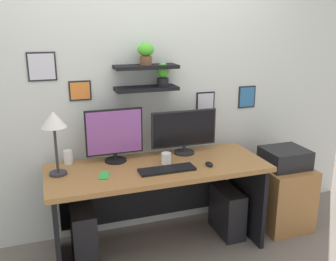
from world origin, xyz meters
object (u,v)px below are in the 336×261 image
Objects in this scene: monitor_right at (184,131)px; keyboard at (167,169)px; desk at (156,186)px; water_cup at (68,157)px; coffee_mug at (166,158)px; monitor_left at (114,135)px; desk_lamp at (54,125)px; printer at (285,158)px; computer_tower_right at (227,211)px; drawer_cabinet at (281,196)px; computer_mouse at (209,164)px; computer_tower_left at (83,235)px; cell_phone at (104,176)px.

keyboard is at bearing -128.55° from monitor_right.
desk is 0.76m from water_cup.
monitor_left is at bearing 153.11° from coffee_mug.
monitor_left is 1.07× the size of keyboard.
desk_lamp reaches higher than printer.
desk is at bearing -152.19° from monitor_right.
keyboard is 1.04× the size of computer_tower_right.
monitor_right reaches higher than drawer_cabinet.
desk is at bearing 153.41° from computer_mouse.
monitor_left is at bearing 171.85° from drawer_cabinet.
monitor_right is 5.34× the size of water_cup.
drawer_cabinet is at bearing -8.15° from monitor_left.
desk is 0.55m from monitor_left.
monitor_left is at bearing 33.09° from computer_tower_left.
keyboard is 0.90× the size of desk_lamp.
desk is at bearing 177.62° from computer_tower_right.
monitor_left is at bearing 17.50° from desk_lamp.
computer_mouse is 1.15m from computer_tower_left.
computer_mouse is (0.39, -0.19, 0.22)m from desk.
computer_mouse is at bearing -8.27° from computer_tower_left.
monitor_left is at bearing 134.67° from keyboard.
desk reaches higher than drawer_cabinet.
computer_mouse reaches higher than printer.
keyboard reaches higher than computer_tower_left.
keyboard reaches higher than cell_phone.
drawer_cabinet is (1.51, -0.22, -0.68)m from monitor_left.
cell_phone reaches higher than desk.
monitor_left is at bearing 168.95° from computer_tower_right.
monitor_right is 1.38× the size of computer_tower_right.
computer_mouse is 1.23m from desk_lamp.
keyboard is 0.48m from cell_phone.
computer_mouse is (0.35, -0.01, 0.01)m from keyboard.
cell_phone is at bearing -163.84° from desk.
coffee_mug is (0.08, -0.03, 0.25)m from desk.
monitor_right reaches higher than keyboard.
drawer_cabinet reaches higher than computer_tower_right.
computer_tower_right is at bearing -27.99° from monitor_right.
computer_tower_right is at bearing 31.26° from computer_mouse.
monitor_left is 1.24m from computer_tower_right.
computer_tower_left is (-0.62, -0.05, -0.31)m from desk.
computer_tower_right is at bearing -2.38° from desk.
printer is at bearing 6.05° from keyboard.
monitor_left reaches higher than desk.
cell_phone reaches higher than computer_tower_right.
desk is at bearing 177.35° from printer.
monitor_right is 0.48m from keyboard.
desk_lamp reaches higher than keyboard.
water_cup reaches higher than coffee_mug.
keyboard is at bearing -11.56° from computer_tower_left.
water_cup is at bearing 169.28° from computer_tower_right.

